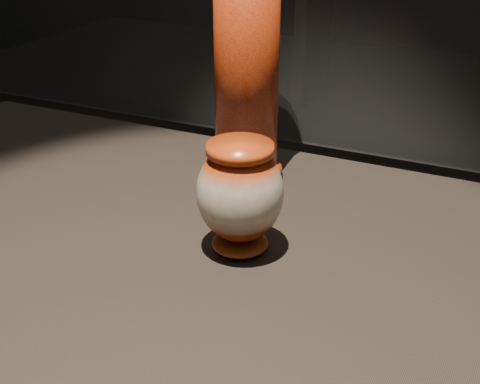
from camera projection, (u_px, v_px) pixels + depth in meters
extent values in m
cube|color=black|center=(353.00, 292.00, 0.95)|extent=(2.00, 0.80, 0.05)
ellipsoid|color=#661F09|center=(240.00, 243.00, 1.00)|extent=(0.11, 0.11, 0.02)
ellipsoid|color=beige|center=(240.00, 193.00, 0.97)|extent=(0.17, 0.17, 0.15)
cylinder|color=#CF4013|center=(240.00, 149.00, 0.94)|extent=(0.13, 0.13, 0.01)
ellipsoid|color=#B9480C|center=(246.00, 168.00, 1.24)|extent=(0.18, 0.18, 0.04)
cylinder|color=#B9480C|center=(247.00, 59.00, 1.15)|extent=(0.15, 0.15, 0.38)
cube|color=black|center=(313.00, 35.00, 4.35)|extent=(0.08, 0.50, 0.85)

